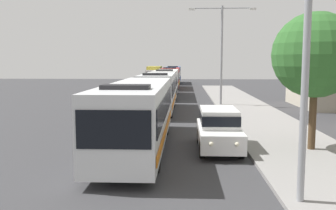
% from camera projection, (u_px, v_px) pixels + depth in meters
% --- Properties ---
extents(bus_lead, '(2.58, 12.09, 3.21)m').
position_uv_depth(bus_lead, '(138.00, 113.00, 17.29)').
color(bus_lead, silver).
rests_on(bus_lead, ground_plane).
extents(bus_second_in_line, '(2.58, 10.56, 3.21)m').
position_uv_depth(bus_second_in_line, '(158.00, 91.00, 30.19)').
color(bus_second_in_line, silver).
rests_on(bus_second_in_line, ground_plane).
extents(bus_middle, '(2.58, 12.30, 3.21)m').
position_uv_depth(bus_middle, '(166.00, 82.00, 42.74)').
color(bus_middle, silver).
rests_on(bus_middle, ground_plane).
extents(bus_fourth_in_line, '(2.58, 10.89, 3.21)m').
position_uv_depth(bus_fourth_in_line, '(171.00, 77.00, 55.59)').
color(bus_fourth_in_line, maroon).
rests_on(bus_fourth_in_line, ground_plane).
extents(bus_rear, '(2.58, 11.48, 3.21)m').
position_uv_depth(bus_rear, '(173.00, 74.00, 68.44)').
color(bus_rear, '#284C8C').
rests_on(bus_rear, ground_plane).
extents(white_suv, '(1.86, 4.86, 1.90)m').
position_uv_depth(white_suv, '(219.00, 127.00, 17.19)').
color(white_suv, white).
rests_on(white_suv, ground_plane).
extents(box_truck_oncoming, '(2.35, 7.69, 3.15)m').
position_uv_depth(box_truck_oncoming, '(154.00, 75.00, 66.03)').
color(box_truck_oncoming, white).
rests_on(box_truck_oncoming, ground_plane).
extents(streetlamp_near, '(5.94, 0.28, 8.76)m').
position_uv_depth(streetlamp_near, '(308.00, 7.00, 9.91)').
color(streetlamp_near, gray).
rests_on(streetlamp_near, sidewalk).
extents(streetlamp_mid, '(5.93, 0.28, 8.77)m').
position_uv_depth(streetlamp_mid, '(222.00, 45.00, 33.45)').
color(streetlamp_mid, gray).
rests_on(streetlamp_mid, sidewalk).
extents(roadside_tree, '(3.74, 3.74, 6.05)m').
position_uv_depth(roadside_tree, '(315.00, 55.00, 16.29)').
color(roadside_tree, '#4C3823').
rests_on(roadside_tree, sidewalk).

